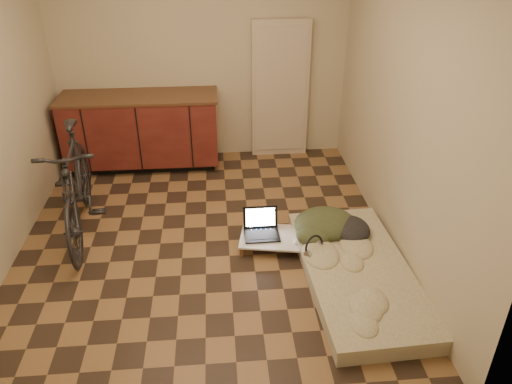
{
  "coord_description": "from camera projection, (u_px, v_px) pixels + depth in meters",
  "views": [
    {
      "loc": [
        0.15,
        -3.98,
        2.82
      ],
      "look_at": [
        0.48,
        -0.04,
        0.55
      ],
      "focal_mm": 35.0,
      "sensor_mm": 36.0,
      "label": 1
    }
  ],
  "objects": [
    {
      "name": "room_shell",
      "position": [
        198.0,
        115.0,
        4.18
      ],
      "size": [
        3.5,
        4.0,
        2.6
      ],
      "color": "brown",
      "rests_on": "ground"
    },
    {
      "name": "cabinets",
      "position": [
        142.0,
        131.0,
        6.01
      ],
      "size": [
        1.84,
        0.62,
        0.91
      ],
      "color": "black",
      "rests_on": "ground"
    },
    {
      "name": "appliance_panel",
      "position": [
        280.0,
        90.0,
        6.15
      ],
      "size": [
        0.7,
        0.1,
        1.7
      ],
      "primitive_type": "cube",
      "color": "beige",
      "rests_on": "ground"
    },
    {
      "name": "bicycle",
      "position": [
        75.0,
        180.0,
        4.69
      ],
      "size": [
        0.76,
        1.85,
        1.17
      ],
      "primitive_type": "imported",
      "rotation": [
        0.0,
        0.0,
        0.13
      ],
      "color": "black",
      "rests_on": "ground"
    },
    {
      "name": "futon",
      "position": [
        357.0,
        274.0,
        4.28
      ],
      "size": [
        0.95,
        1.84,
        0.16
      ],
      "rotation": [
        0.0,
        0.0,
        0.04
      ],
      "color": "#B2AB8E",
      "rests_on": "ground"
    },
    {
      "name": "clothing_pile",
      "position": [
        332.0,
        219.0,
        4.67
      ],
      "size": [
        0.65,
        0.55,
        0.25
      ],
      "primitive_type": null,
      "rotation": [
        0.0,
        0.0,
        0.04
      ],
      "color": "#333B22",
      "rests_on": "futon"
    },
    {
      "name": "headphones",
      "position": [
        314.0,
        246.0,
        4.37
      ],
      "size": [
        0.31,
        0.31,
        0.16
      ],
      "primitive_type": null,
      "rotation": [
        0.0,
        0.0,
        0.6
      ],
      "color": "black",
      "rests_on": "futon"
    },
    {
      "name": "lap_desk",
      "position": [
        276.0,
        238.0,
        4.72
      ],
      "size": [
        0.73,
        0.54,
        0.11
      ],
      "rotation": [
        0.0,
        0.0,
        -0.18
      ],
      "color": "brown",
      "rests_on": "ground"
    },
    {
      "name": "laptop",
      "position": [
        261.0,
        229.0,
        4.73
      ],
      "size": [
        0.33,
        0.3,
        0.23
      ],
      "rotation": [
        0.0,
        0.0,
        0.01
      ],
      "color": "black",
      "rests_on": "lap_desk"
    },
    {
      "name": "mouse",
      "position": [
        297.0,
        241.0,
        4.61
      ],
      "size": [
        0.07,
        0.11,
        0.03
      ],
      "primitive_type": "ellipsoid",
      "rotation": [
        0.0,
        0.0,
        -0.18
      ],
      "color": "white",
      "rests_on": "lap_desk"
    }
  ]
}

